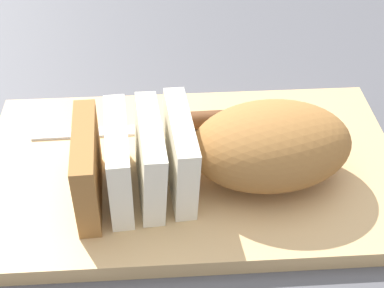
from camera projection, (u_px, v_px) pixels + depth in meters
The scene contains 6 objects.
ground_plane at pixel (192, 176), 0.63m from camera, with size 3.00×3.00×0.00m, color #4C4C51.
cutting_board at pixel (192, 170), 0.62m from camera, with size 0.47×0.28×0.02m, color tan.
bread_loaf at pixel (226, 150), 0.57m from camera, with size 0.30×0.14×0.09m.
bread_knife at pixel (187, 122), 0.66m from camera, with size 0.25×0.02×0.02m.
crumb_near_knife at pixel (206, 130), 0.66m from camera, with size 0.00×0.00×0.00m, color #996633.
crumb_near_loaf at pixel (195, 183), 0.59m from camera, with size 0.00×0.00×0.00m, color #996633.
Camera 1 is at (0.03, 0.45, 0.44)m, focal length 50.48 mm.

